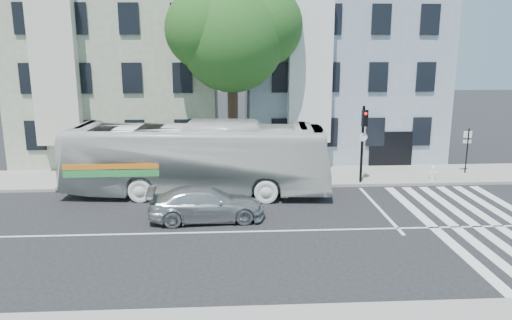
{
  "coord_description": "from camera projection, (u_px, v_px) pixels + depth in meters",
  "views": [
    {
      "loc": [
        -0.33,
        -18.6,
        7.27
      ],
      "look_at": [
        0.9,
        2.21,
        2.4
      ],
      "focal_mm": 35.0,
      "sensor_mm": 36.0,
      "label": 1
    }
  ],
  "objects": [
    {
      "name": "fire_hydrant",
      "position": [
        433.0,
        173.0,
        26.65
      ],
      "size": [
        0.43,
        0.25,
        0.79
      ],
      "rotation": [
        0.0,
        0.0,
        0.02
      ],
      "color": "silver",
      "rests_on": "sidewalk_far"
    },
    {
      "name": "building_right",
      "position": [
        335.0,
        71.0,
        33.48
      ],
      "size": [
        12.0,
        10.0,
        11.0
      ],
      "primitive_type": "cube",
      "color": "gray",
      "rests_on": "ground"
    },
    {
      "name": "far_sign_pole",
      "position": [
        467.0,
        145.0,
        27.84
      ],
      "size": [
        0.46,
        0.17,
        2.55
      ],
      "rotation": [
        0.0,
        0.0,
        -0.07
      ],
      "color": "black",
      "rests_on": "sidewalk_far"
    },
    {
      "name": "building_left",
      "position": [
        124.0,
        71.0,
        32.68
      ],
      "size": [
        12.0,
        10.0,
        11.0
      ],
      "primitive_type": "cube",
      "color": "gray",
      "rests_on": "ground"
    },
    {
      "name": "street_tree",
      "position": [
        233.0,
        33.0,
        26.46
      ],
      "size": [
        7.3,
        5.9,
        11.1
      ],
      "color": "#2D2116",
      "rests_on": "ground"
    },
    {
      "name": "traffic_signal",
      "position": [
        363.0,
        135.0,
        25.66
      ],
      "size": [
        0.44,
        0.53,
        4.18
      ],
      "rotation": [
        0.0,
        0.0,
        0.19
      ],
      "color": "black",
      "rests_on": "ground"
    },
    {
      "name": "sidewalk_far",
      "position": [
        234.0,
        177.0,
        27.51
      ],
      "size": [
        80.0,
        4.0,
        0.15
      ],
      "primitive_type": "cube",
      "color": "gray",
      "rests_on": "ground"
    },
    {
      "name": "ground",
      "position": [
        237.0,
        232.0,
        19.75
      ],
      "size": [
        120.0,
        120.0,
        0.0
      ],
      "primitive_type": "plane",
      "color": "black",
      "rests_on": "ground"
    },
    {
      "name": "bus",
      "position": [
        197.0,
        159.0,
        24.29
      ],
      "size": [
        4.13,
        13.14,
        3.6
      ],
      "primitive_type": "imported",
      "rotation": [
        0.0,
        0.0,
        1.48
      ],
      "color": "silver",
      "rests_on": "ground"
    },
    {
      "name": "sedan",
      "position": [
        206.0,
        204.0,
        20.96
      ],
      "size": [
        2.28,
        4.98,
        1.41
      ],
      "primitive_type": "imported",
      "rotation": [
        0.0,
        0.0,
        1.63
      ],
      "color": "#B7BABF",
      "rests_on": "ground"
    },
    {
      "name": "hedge",
      "position": [
        160.0,
        179.0,
        25.54
      ],
      "size": [
        8.51,
        0.92,
        0.7
      ],
      "primitive_type": null,
      "rotation": [
        0.0,
        0.0,
        -0.01
      ],
      "color": "#1E5D1E",
      "rests_on": "sidewalk_far"
    }
  ]
}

